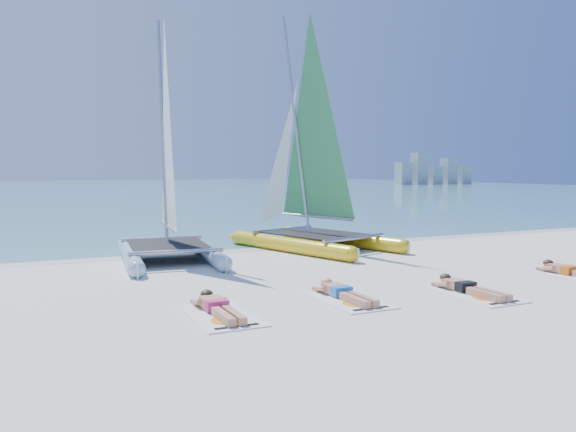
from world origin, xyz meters
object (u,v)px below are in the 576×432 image
at_px(sunbather_c, 467,287).
at_px(sunbather_d, 571,270).
at_px(towel_b, 348,300).
at_px(catamaran_blue, 167,184).
at_px(sunbather_a, 218,306).
at_px(catamaran_yellow, 303,171).
at_px(sunbather_b, 343,292).
at_px(towel_a, 221,315).
at_px(towel_c, 474,295).

height_order(sunbather_c, sunbather_d, same).
distance_m(towel_b, sunbather_d, 5.78).
relative_size(sunbather_c, sunbather_d, 1.00).
relative_size(catamaran_blue, sunbather_a, 3.88).
bearing_deg(sunbather_a, sunbather_d, -1.26).
height_order(catamaran_blue, sunbather_c, catamaran_blue).
bearing_deg(towel_b, catamaran_yellow, 70.21).
bearing_deg(sunbather_b, catamaran_blue, 108.33).
height_order(catamaran_yellow, towel_a, catamaran_yellow).
bearing_deg(towel_c, towel_a, 173.31).
bearing_deg(towel_a, catamaran_yellow, 54.41).
distance_m(sunbather_a, sunbather_b, 2.43).
distance_m(towel_a, towel_c, 4.86).
relative_size(catamaran_blue, sunbather_d, 3.88).
bearing_deg(sunbather_b, catamaran_yellow, 69.67).
height_order(catamaran_yellow, sunbather_a, catamaran_yellow).
distance_m(sunbather_b, sunbather_c, 2.48).
bearing_deg(towel_a, sunbather_c, -4.43).
xyz_separation_m(catamaran_blue, towel_c, (4.31, -6.61, -1.99)).
relative_size(catamaran_yellow, towel_a, 3.98).
xyz_separation_m(towel_a, towel_b, (2.43, 0.07, 0.00)).
distance_m(catamaran_yellow, sunbather_d, 7.86).
relative_size(catamaran_blue, towel_a, 3.62).
bearing_deg(towel_c, catamaran_yellow, 89.89).
xyz_separation_m(sunbather_a, sunbather_c, (4.83, -0.57, 0.00)).
relative_size(sunbather_a, towel_b, 0.93).
relative_size(sunbather_b, sunbather_d, 1.00).
distance_m(towel_a, sunbather_a, 0.22).
bearing_deg(catamaran_blue, catamaran_yellow, 14.68).
xyz_separation_m(sunbather_b, sunbather_c, (2.39, -0.64, 0.00)).
xyz_separation_m(catamaran_blue, towel_b, (1.92, -5.97, -1.99)).
relative_size(towel_a, sunbather_d, 1.07).
bearing_deg(sunbather_d, sunbather_b, 177.48).
bearing_deg(sunbather_a, catamaran_blue, 84.94).
height_order(catamaran_yellow, sunbather_d, catamaran_yellow).
distance_m(catamaran_blue, sunbather_b, 6.37).
distance_m(towel_b, sunbather_b, 0.22).
bearing_deg(catamaran_blue, sunbather_d, -32.88).
xyz_separation_m(towel_b, sunbather_d, (5.77, -0.06, 0.11)).
height_order(towel_a, towel_b, same).
bearing_deg(towel_c, sunbather_b, 160.83).
distance_m(sunbather_a, towel_c, 4.89).
relative_size(towel_a, towel_b, 1.00).
bearing_deg(catamaran_blue, towel_c, -51.67).
xyz_separation_m(towel_a, sunbather_b, (2.43, 0.27, 0.11)).
relative_size(sunbather_a, sunbather_b, 1.00).
xyz_separation_m(catamaran_blue, catamaran_yellow, (4.32, 0.72, 0.32)).
distance_m(sunbather_b, towel_c, 2.54).
xyz_separation_m(catamaran_yellow, sunbather_d, (3.37, -6.75, -2.20)).
xyz_separation_m(sunbather_c, sunbather_d, (3.38, 0.39, 0.00)).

